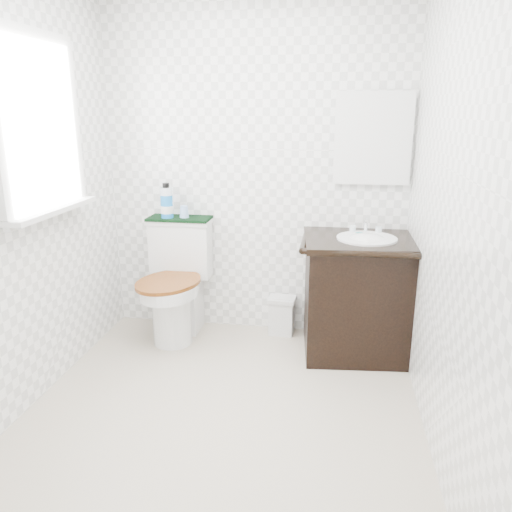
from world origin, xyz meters
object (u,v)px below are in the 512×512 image
(vanity, at_px, (359,293))
(cup, at_px, (184,212))
(toilet, at_px, (177,287))
(trash_bin, at_px, (282,315))
(mouthwash_bottle, at_px, (167,202))

(vanity, distance_m, cup, 1.38)
(toilet, bearing_deg, trash_bin, 10.03)
(vanity, xyz_separation_m, mouthwash_bottle, (-1.40, 0.16, 0.56))
(toilet, xyz_separation_m, cup, (0.04, 0.12, 0.55))
(toilet, height_order, cup, cup)
(toilet, distance_m, mouthwash_bottle, 0.63)
(trash_bin, distance_m, mouthwash_bottle, 1.20)
(toilet, xyz_separation_m, mouthwash_bottle, (-0.08, 0.10, 0.62))
(vanity, distance_m, trash_bin, 0.65)
(toilet, height_order, mouthwash_bottle, mouthwash_bottle)
(toilet, xyz_separation_m, vanity, (1.32, -0.06, 0.06))
(vanity, xyz_separation_m, cup, (-1.28, 0.18, 0.49))
(cup, bearing_deg, toilet, -107.48)
(toilet, height_order, vanity, vanity)
(cup, bearing_deg, trash_bin, 0.96)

